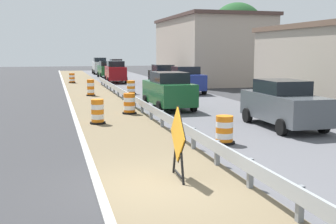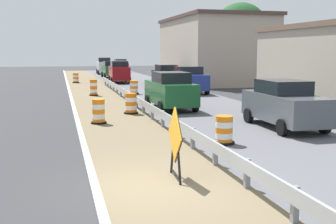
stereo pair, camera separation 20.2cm
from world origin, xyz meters
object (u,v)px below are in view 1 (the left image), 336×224
(traffic_barrel_nearest, at_px, (224,131))
(car_mid_far_lane, at_px, (116,65))
(traffic_barrel_farther, at_px, (91,88))
(car_distant_a, at_px, (186,80))
(car_trailing_near_lane, at_px, (163,75))
(car_distant_c, at_px, (283,104))
(traffic_barrel_close, at_px, (98,113))
(traffic_barrel_farthest, at_px, (72,79))
(traffic_barrel_mid, at_px, (129,105))
(car_trailing_far_lane, at_px, (169,90))
(car_lead_near_lane, at_px, (100,66))
(warning_sign_diamond, at_px, (178,138))
(traffic_barrel_far, at_px, (131,88))
(car_lead_far_lane, at_px, (107,69))
(car_distant_b, at_px, (115,72))

(traffic_barrel_nearest, bearing_deg, car_mid_far_lane, 85.84)
(traffic_barrel_farther, bearing_deg, car_distant_a, 0.52)
(car_trailing_near_lane, height_order, car_distant_c, car_distant_c)
(traffic_barrel_close, distance_m, traffic_barrel_farthest, 24.33)
(traffic_barrel_farther, xyz_separation_m, car_trailing_near_lane, (7.02, 6.49, 0.45))
(traffic_barrel_mid, height_order, car_trailing_far_lane, car_trailing_far_lane)
(traffic_barrel_farthest, xyz_separation_m, car_lead_near_lane, (4.44, 15.77, 0.69))
(warning_sign_diamond, bearing_deg, traffic_barrel_farther, -86.28)
(warning_sign_diamond, bearing_deg, traffic_barrel_far, -94.48)
(traffic_barrel_mid, height_order, car_distant_a, car_distant_a)
(traffic_barrel_farthest, bearing_deg, car_distant_a, -57.92)
(traffic_barrel_farthest, relative_size, car_trailing_far_lane, 0.21)
(car_lead_far_lane, bearing_deg, car_mid_far_lane, -13.83)
(car_distant_b, relative_size, car_distant_c, 0.99)
(traffic_barrel_far, bearing_deg, car_distant_a, -4.72)
(traffic_barrel_close, bearing_deg, traffic_barrel_far, 73.13)
(traffic_barrel_nearest, height_order, traffic_barrel_farthest, traffic_barrel_farthest)
(car_lead_near_lane, bearing_deg, traffic_barrel_farther, 173.80)
(traffic_barrel_mid, relative_size, car_mid_far_lane, 0.25)
(car_distant_c, bearing_deg, warning_sign_diamond, -46.77)
(traffic_barrel_mid, xyz_separation_m, car_lead_near_lane, (2.56, 37.57, 0.65))
(traffic_barrel_farther, height_order, car_mid_far_lane, car_mid_far_lane)
(traffic_barrel_far, xyz_separation_m, traffic_barrel_farther, (-2.96, -0.41, 0.07))
(traffic_barrel_farthest, bearing_deg, traffic_barrel_farther, -86.59)
(car_distant_b, bearing_deg, warning_sign_diamond, 176.40)
(car_trailing_near_lane, height_order, car_distant_b, car_distant_b)
(traffic_barrel_mid, height_order, car_lead_near_lane, car_lead_near_lane)
(car_lead_near_lane, bearing_deg, car_distant_b, -179.48)
(car_distant_b, distance_m, car_distant_c, 26.79)
(car_trailing_near_lane, distance_m, car_distant_c, 21.15)
(traffic_barrel_mid, relative_size, car_distant_a, 0.25)
(car_lead_near_lane, bearing_deg, car_trailing_far_lane, -179.05)
(car_distant_c, bearing_deg, traffic_barrel_nearest, -56.71)
(traffic_barrel_mid, bearing_deg, traffic_barrel_farther, 97.01)
(car_trailing_far_lane, bearing_deg, car_trailing_near_lane, -15.14)
(traffic_barrel_close, xyz_separation_m, traffic_barrel_mid, (1.85, 2.53, -0.02))
(traffic_barrel_farthest, distance_m, car_distant_a, 14.80)
(warning_sign_diamond, xyz_separation_m, car_lead_near_lane, (3.31, 48.64, 0.10))
(traffic_barrel_close, height_order, car_lead_far_lane, car_lead_far_lane)
(car_distant_b, bearing_deg, traffic_barrel_farthest, 83.33)
(traffic_barrel_nearest, distance_m, traffic_barrel_close, 6.38)
(traffic_barrel_mid, distance_m, car_lead_far_lane, 29.65)
(traffic_barrel_farthest, xyz_separation_m, car_trailing_near_lane, (7.77, -6.10, 0.53))
(traffic_barrel_farthest, relative_size, car_distant_a, 0.23)
(car_lead_near_lane, bearing_deg, traffic_barrel_nearest, -179.59)
(car_distant_b, bearing_deg, car_mid_far_lane, -6.57)
(car_trailing_far_lane, xyz_separation_m, car_distant_c, (3.07, -6.68, -0.03))
(traffic_barrel_close, distance_m, car_mid_far_lane, 45.89)
(traffic_barrel_nearest, bearing_deg, car_trailing_far_lane, 86.99)
(car_trailing_near_lane, relative_size, car_lead_far_lane, 1.08)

